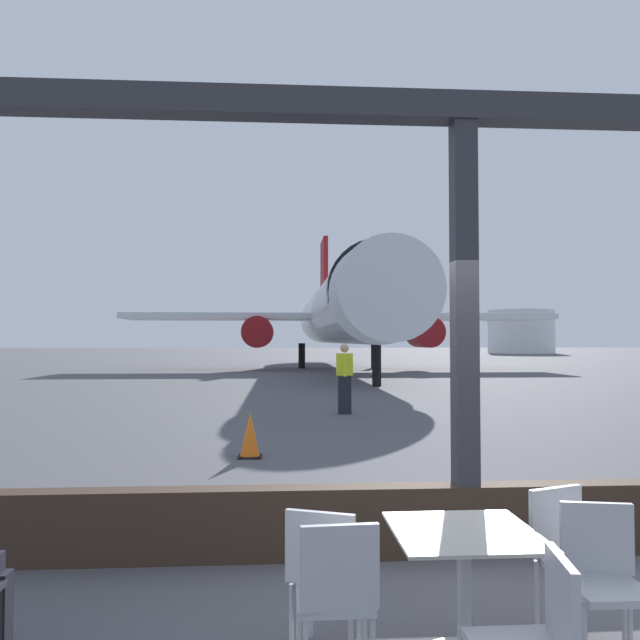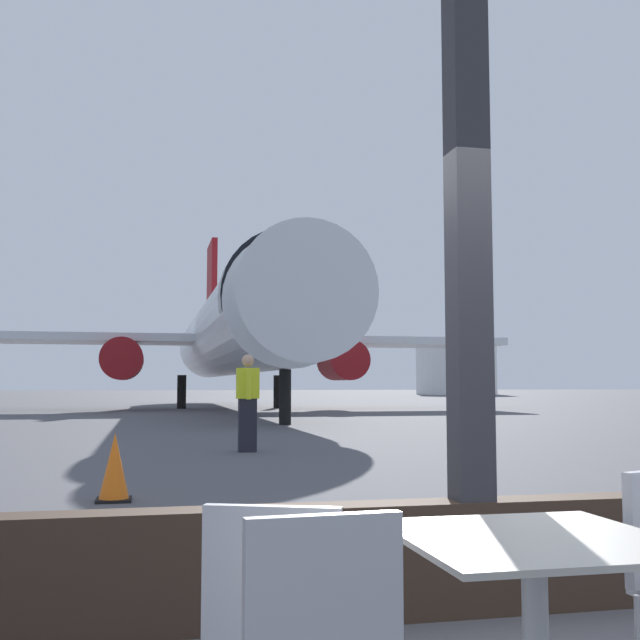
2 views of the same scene
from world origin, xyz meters
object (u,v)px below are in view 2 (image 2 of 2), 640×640
object	(u,v)px
dining_table	(536,639)
ground_crew_worker	(248,401)
cafe_chair_aisle_right	(279,620)
traffic_cone	(114,469)
fuel_storage_tank	(456,368)
airplane	(236,333)

from	to	relation	value
dining_table	ground_crew_worker	bearing A→B (deg)	87.22
cafe_chair_aisle_right	ground_crew_worker	world-z (taller)	ground_crew_worker
traffic_cone	dining_table	bearing A→B (deg)	-76.38
traffic_cone	fuel_storage_tank	bearing A→B (deg)	65.27
cafe_chair_aisle_right	airplane	distance (m)	34.46
dining_table	cafe_chair_aisle_right	world-z (taller)	cafe_chair_aisle_right
cafe_chair_aisle_right	fuel_storage_tank	bearing A→B (deg)	67.33
traffic_cone	ground_crew_worker	bearing A→B (deg)	69.48
airplane	fuel_storage_tank	xyz separation A→B (m)	(30.84, 48.28, -0.52)
dining_table	cafe_chair_aisle_right	distance (m)	0.79
ground_crew_worker	dining_table	bearing A→B (deg)	-92.78
cafe_chair_aisle_right	airplane	xyz separation A→B (m)	(3.58, 34.13, 3.11)
cafe_chair_aisle_right	fuel_storage_tank	size ratio (longest dim) A/B	0.09
dining_table	fuel_storage_tank	world-z (taller)	fuel_storage_tank
ground_crew_worker	fuel_storage_tank	xyz separation A→B (m)	(33.08, 70.77, 2.20)
traffic_cone	fuel_storage_tank	size ratio (longest dim) A/B	0.08
ground_crew_worker	fuel_storage_tank	size ratio (longest dim) A/B	0.19
ground_crew_worker	airplane	bearing A→B (deg)	84.33
dining_table	cafe_chair_aisle_right	bearing A→B (deg)	173.75
dining_table	airplane	world-z (taller)	airplane
fuel_storage_tank	traffic_cone	bearing A→B (deg)	-114.73
airplane	fuel_storage_tank	world-z (taller)	airplane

